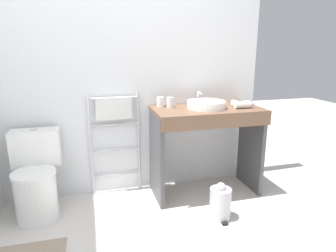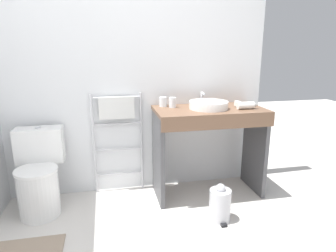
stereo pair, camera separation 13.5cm
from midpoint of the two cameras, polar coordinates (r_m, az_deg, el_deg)
The scene contains 10 objects.
wall_back at distance 3.03m, azimuth -5.62°, elevation 10.89°, with size 2.73×0.12×2.51m, color silver.
toilet at distance 2.92m, azimuth -22.15°, elevation -8.89°, with size 0.42×0.52×0.75m.
towel_radiator at distance 2.99m, azimuth -8.36°, elevation 0.75°, with size 0.50×0.06×1.03m.
vanity_counter at distance 2.97m, azimuth 9.14°, elevation -2.01°, with size 1.06×0.56×0.89m.
sink_basin at distance 2.90m, azimuth 9.06°, elevation 4.02°, with size 0.37×0.37×0.07m.
faucet at distance 3.07m, azimuth 7.77°, elevation 5.58°, with size 0.02×0.10×0.13m.
cup_near_wall at distance 2.96m, azimuth 0.36°, elevation 4.63°, with size 0.08×0.08×0.09m.
cup_near_edge at distance 2.92m, azimuth 2.20°, elevation 4.50°, with size 0.07×0.07×0.10m.
hair_dryer at distance 2.97m, azimuth 15.89°, elevation 3.85°, with size 0.22×0.17×0.07m.
trash_bin at distance 2.71m, azimuth 11.33°, elevation -14.43°, with size 0.19×0.22×0.34m.
Camera 2 is at (-0.27, -1.42, 1.46)m, focal length 32.00 mm.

